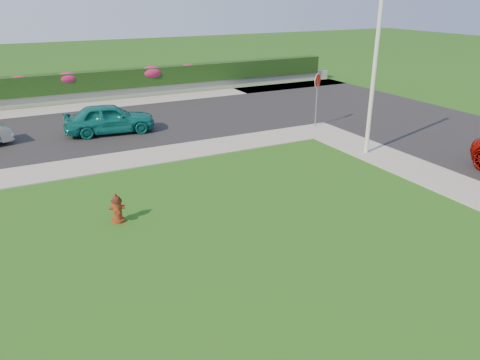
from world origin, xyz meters
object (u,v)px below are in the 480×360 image
stop_sign (317,87)px  sedan_teal (109,118)px  utility_pole (373,79)px  fire_hydrant (117,209)px

stop_sign → sedan_teal: bearing=152.3°
stop_sign → utility_pole: bearing=-105.4°
fire_hydrant → sedan_teal: 9.14m
fire_hydrant → sedan_teal: size_ratio=0.21×
fire_hydrant → sedan_teal: (1.84, 8.95, 0.32)m
sedan_teal → fire_hydrant: bearing=174.7°
fire_hydrant → sedan_teal: sedan_teal is taller
sedan_teal → utility_pole: utility_pole is taller
fire_hydrant → utility_pole: utility_pole is taller
sedan_teal → utility_pole: size_ratio=0.67×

